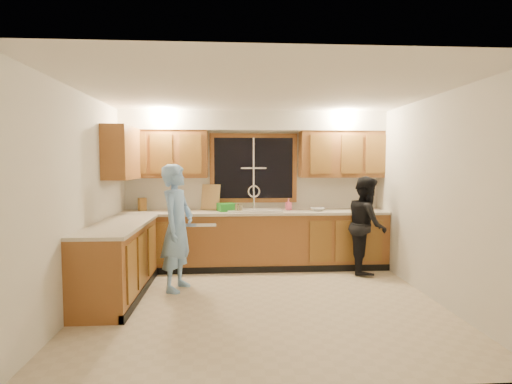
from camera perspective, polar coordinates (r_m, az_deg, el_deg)
floor at (r=5.01m, az=0.97°, el=-15.44°), size 4.20×4.20×0.00m
ceiling at (r=4.79m, az=1.01°, el=14.02°), size 4.20×4.20×0.00m
wall_back at (r=6.63m, az=-0.35°, el=0.40°), size 4.20×0.00×4.20m
wall_left at (r=5.02m, az=-23.63°, el=-1.09°), size 0.00×3.80×3.80m
wall_right at (r=5.34m, az=24.08°, el=-0.82°), size 0.00×3.80×3.80m
base_cabinets_back at (r=6.43m, az=-0.19°, el=-6.98°), size 4.20×0.60×0.88m
base_cabinets_left at (r=5.39m, az=-19.06°, el=-9.37°), size 0.60×1.90×0.88m
countertop_back at (r=6.35m, az=-0.18°, el=-2.93°), size 4.20×0.63×0.04m
countertop_left at (r=5.30m, az=-19.02°, el=-4.53°), size 0.63×1.90×0.04m
upper_cabinets_left at (r=6.53m, az=-12.91°, el=5.30°), size 1.35×0.33×0.75m
upper_cabinets_right at (r=6.69m, az=12.06°, el=5.27°), size 1.35×0.33×0.75m
upper_cabinets_return at (r=6.03m, az=-18.66°, el=5.30°), size 0.33×0.90×0.75m
soffit at (r=6.48m, az=-0.26°, el=10.06°), size 4.20×0.35×0.30m
window_frame at (r=6.61m, az=-0.35°, el=3.43°), size 1.44×0.03×1.14m
sink at (r=6.37m, az=-0.19°, el=-3.22°), size 0.86×0.52×0.57m
dishwasher at (r=6.44m, az=-7.82°, el=-7.29°), size 0.60×0.56×0.82m
stove at (r=4.86m, az=-20.87°, el=-10.76°), size 0.58×0.75×0.90m
man at (r=5.38m, az=-11.20°, el=-4.98°), size 0.56×0.70×1.67m
woman at (r=6.37m, az=15.53°, el=-4.49°), size 0.70×0.82×1.48m
knife_block at (r=6.65m, az=-15.94°, el=-1.71°), size 0.14×0.14×0.21m
cutting_board at (r=6.55m, az=-6.51°, el=-0.73°), size 0.33×0.21×0.41m
dish_crate at (r=6.36m, az=-4.21°, el=-2.18°), size 0.33×0.32×0.12m
soap_bottle at (r=6.53m, az=4.67°, el=-1.75°), size 0.10×0.10×0.19m
bowl at (r=6.44m, az=8.79°, el=-2.46°), size 0.27×0.27×0.05m
can_left at (r=6.15m, az=-2.27°, el=-2.38°), size 0.08×0.08×0.13m
can_right at (r=6.21m, az=-2.76°, el=-2.31°), size 0.09×0.09×0.13m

